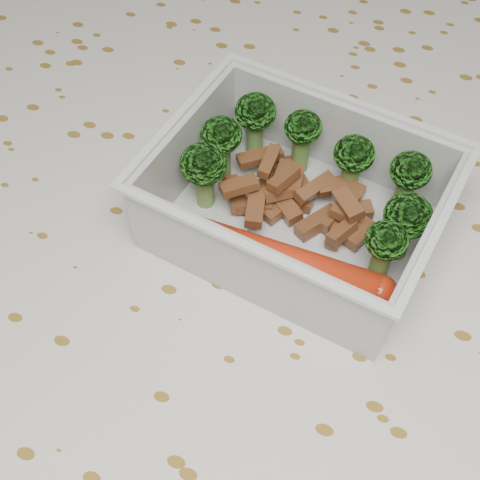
% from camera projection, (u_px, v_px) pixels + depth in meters
% --- Properties ---
extents(dining_table, '(1.40, 0.90, 0.75)m').
position_uv_depth(dining_table, '(234.00, 334.00, 0.48)').
color(dining_table, brown).
rests_on(dining_table, ground).
extents(tablecloth, '(1.46, 0.96, 0.19)m').
position_uv_depth(tablecloth, '(234.00, 298.00, 0.44)').
color(tablecloth, silver).
rests_on(tablecloth, dining_table).
extents(lunch_container, '(0.19, 0.16, 0.06)m').
position_uv_depth(lunch_container, '(297.00, 209.00, 0.41)').
color(lunch_container, silver).
rests_on(lunch_container, tablecloth).
extents(broccoli_florets, '(0.15, 0.10, 0.05)m').
position_uv_depth(broccoli_florets, '(311.00, 168.00, 0.40)').
color(broccoli_florets, '#608C3F').
rests_on(broccoli_florets, lunch_container).
extents(meat_pile, '(0.10, 0.07, 0.03)m').
position_uv_depth(meat_pile, '(300.00, 197.00, 0.42)').
color(meat_pile, brown).
rests_on(meat_pile, lunch_container).
extents(sausage, '(0.15, 0.03, 0.02)m').
position_uv_depth(sausage, '(273.00, 258.00, 0.39)').
color(sausage, '#B62910').
rests_on(sausage, lunch_container).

